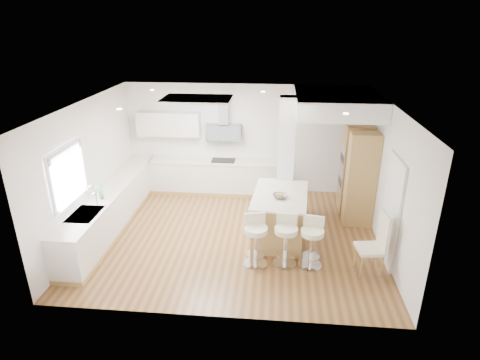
# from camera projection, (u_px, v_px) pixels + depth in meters

# --- Properties ---
(ground) EXTENTS (6.00, 6.00, 0.00)m
(ground) POSITION_uv_depth(u_px,v_px,m) (234.00, 235.00, 8.54)
(ground) COLOR olive
(ground) RESTS_ON ground
(ceiling) EXTENTS (6.00, 5.00, 0.02)m
(ceiling) POSITION_uv_depth(u_px,v_px,m) (234.00, 235.00, 8.54)
(ceiling) COLOR white
(ceiling) RESTS_ON ground
(wall_back) EXTENTS (6.00, 0.04, 2.80)m
(wall_back) POSITION_uv_depth(u_px,v_px,m) (244.00, 139.00, 10.31)
(wall_back) COLOR white
(wall_back) RESTS_ON ground
(wall_left) EXTENTS (0.04, 5.00, 2.80)m
(wall_left) POSITION_uv_depth(u_px,v_px,m) (89.00, 169.00, 8.26)
(wall_left) COLOR white
(wall_left) RESTS_ON ground
(wall_right) EXTENTS (0.04, 5.00, 2.80)m
(wall_right) POSITION_uv_depth(u_px,v_px,m) (387.00, 180.00, 7.75)
(wall_right) COLOR white
(wall_right) RESTS_ON ground
(skylight) EXTENTS (4.10, 2.10, 0.06)m
(skylight) POSITION_uv_depth(u_px,v_px,m) (197.00, 99.00, 8.10)
(skylight) COLOR white
(skylight) RESTS_ON ground
(window_left) EXTENTS (0.06, 1.28, 1.07)m
(window_left) POSITION_uv_depth(u_px,v_px,m) (67.00, 172.00, 7.32)
(window_left) COLOR silver
(window_left) RESTS_ON ground
(doorway_right) EXTENTS (0.05, 1.00, 2.10)m
(doorway_right) POSITION_uv_depth(u_px,v_px,m) (391.00, 212.00, 7.35)
(doorway_right) COLOR #423C34
(doorway_right) RESTS_ON ground
(counter_left) EXTENTS (0.63, 4.50, 1.35)m
(counter_left) POSITION_uv_depth(u_px,v_px,m) (113.00, 206.00, 8.80)
(counter_left) COLOR tan
(counter_left) RESTS_ON ground
(counter_back) EXTENTS (3.62, 0.63, 2.50)m
(counter_back) POSITION_uv_depth(u_px,v_px,m) (208.00, 167.00, 10.40)
(counter_back) COLOR tan
(counter_back) RESTS_ON ground
(pillar) EXTENTS (0.35, 0.35, 2.80)m
(pillar) POSITION_uv_depth(u_px,v_px,m) (286.00, 160.00, 8.79)
(pillar) COLOR white
(pillar) RESTS_ON ground
(soffit) EXTENTS (1.78, 2.20, 0.40)m
(soffit) POSITION_uv_depth(u_px,v_px,m) (337.00, 102.00, 8.66)
(soffit) COLOR white
(soffit) RESTS_ON ground
(oven_column) EXTENTS (0.63, 1.21, 2.10)m
(oven_column) POSITION_uv_depth(u_px,v_px,m) (357.00, 173.00, 9.04)
(oven_column) COLOR tan
(oven_column) RESTS_ON ground
(peninsula) EXTENTS (1.20, 1.71, 1.07)m
(peninsula) POSITION_uv_depth(u_px,v_px,m) (279.00, 216.00, 8.30)
(peninsula) COLOR tan
(peninsula) RESTS_ON ground
(bar_stool_a) EXTENTS (0.53, 0.53, 1.00)m
(bar_stool_a) POSITION_uv_depth(u_px,v_px,m) (256.00, 238.00, 7.36)
(bar_stool_a) COLOR silver
(bar_stool_a) RESTS_ON ground
(bar_stool_b) EXTENTS (0.48, 0.48, 1.00)m
(bar_stool_b) POSITION_uv_depth(u_px,v_px,m) (286.00, 238.00, 7.36)
(bar_stool_b) COLOR silver
(bar_stool_b) RESTS_ON ground
(bar_stool_c) EXTENTS (0.51, 0.51, 0.98)m
(bar_stool_c) POSITION_uv_depth(u_px,v_px,m) (312.00, 240.00, 7.30)
(bar_stool_c) COLOR silver
(bar_stool_c) RESTS_ON ground
(dining_chair) EXTENTS (0.52, 0.52, 1.18)m
(dining_chair) POSITION_uv_depth(u_px,v_px,m) (377.00, 241.00, 7.10)
(dining_chair) COLOR #F5EEC7
(dining_chair) RESTS_ON ground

